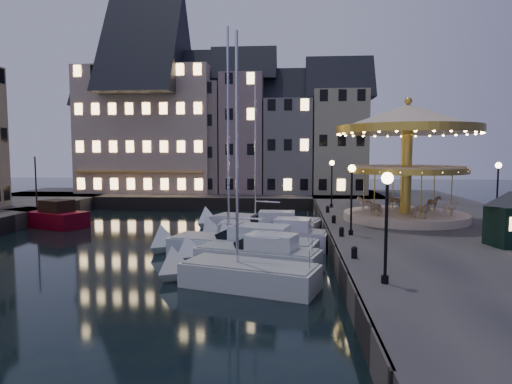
# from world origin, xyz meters

# --- Properties ---
(ground) EXTENTS (160.00, 160.00, 0.00)m
(ground) POSITION_xyz_m (0.00, 0.00, 0.00)
(ground) COLOR black
(ground) RESTS_ON ground
(quay_east) EXTENTS (16.00, 56.00, 1.30)m
(quay_east) POSITION_xyz_m (14.00, 6.00, 0.65)
(quay_east) COLOR #474442
(quay_east) RESTS_ON ground
(quay_north) EXTENTS (44.00, 12.00, 1.30)m
(quay_north) POSITION_xyz_m (-8.00, 28.00, 0.65)
(quay_north) COLOR #474442
(quay_north) RESTS_ON ground
(quaywall_e) EXTENTS (0.15, 44.00, 1.30)m
(quaywall_e) POSITION_xyz_m (6.00, 6.00, 0.65)
(quaywall_e) COLOR #47423A
(quaywall_e) RESTS_ON ground
(quaywall_n) EXTENTS (48.00, 0.15, 1.30)m
(quaywall_n) POSITION_xyz_m (-6.00, 22.00, 0.65)
(quaywall_n) COLOR #47423A
(quaywall_n) RESTS_ON ground
(streetlamp_a) EXTENTS (0.44, 0.44, 4.17)m
(streetlamp_a) POSITION_xyz_m (7.20, -9.00, 4.02)
(streetlamp_a) COLOR black
(streetlamp_a) RESTS_ON quay_east
(streetlamp_b) EXTENTS (0.44, 0.44, 4.17)m
(streetlamp_b) POSITION_xyz_m (7.20, 1.00, 4.02)
(streetlamp_b) COLOR black
(streetlamp_b) RESTS_ON quay_east
(streetlamp_c) EXTENTS (0.44, 0.44, 4.17)m
(streetlamp_c) POSITION_xyz_m (7.20, 14.50, 4.02)
(streetlamp_c) COLOR black
(streetlamp_c) RESTS_ON quay_east
(streetlamp_d) EXTENTS (0.44, 0.44, 4.17)m
(streetlamp_d) POSITION_xyz_m (18.50, 8.00, 4.02)
(streetlamp_d) COLOR black
(streetlamp_d) RESTS_ON quay_east
(bollard_a) EXTENTS (0.30, 0.30, 0.57)m
(bollard_a) POSITION_xyz_m (6.60, -5.00, 1.60)
(bollard_a) COLOR black
(bollard_a) RESTS_ON quay_east
(bollard_b) EXTENTS (0.30, 0.30, 0.57)m
(bollard_b) POSITION_xyz_m (6.60, 0.50, 1.60)
(bollard_b) COLOR black
(bollard_b) RESTS_ON quay_east
(bollard_c) EXTENTS (0.30, 0.30, 0.57)m
(bollard_c) POSITION_xyz_m (6.60, 5.50, 1.60)
(bollard_c) COLOR black
(bollard_c) RESTS_ON quay_east
(bollard_d) EXTENTS (0.30, 0.30, 0.57)m
(bollard_d) POSITION_xyz_m (6.60, 11.00, 1.60)
(bollard_d) COLOR black
(bollard_d) RESTS_ON quay_east
(townhouse_na) EXTENTS (5.50, 8.00, 12.80)m
(townhouse_na) POSITION_xyz_m (-19.50, 30.00, 7.78)
(townhouse_na) COLOR gray
(townhouse_na) RESTS_ON quay_north
(townhouse_nb) EXTENTS (6.16, 8.00, 13.80)m
(townhouse_nb) POSITION_xyz_m (-14.05, 30.00, 8.28)
(townhouse_nb) COLOR gray
(townhouse_nb) RESTS_ON quay_north
(townhouse_nc) EXTENTS (6.82, 8.00, 14.80)m
(townhouse_nc) POSITION_xyz_m (-8.00, 30.00, 8.78)
(townhouse_nc) COLOR gray
(townhouse_nc) RESTS_ON quay_north
(townhouse_nd) EXTENTS (5.50, 8.00, 15.80)m
(townhouse_nd) POSITION_xyz_m (-2.25, 30.00, 9.28)
(townhouse_nd) COLOR gray
(townhouse_nd) RESTS_ON quay_north
(townhouse_ne) EXTENTS (6.16, 8.00, 12.80)m
(townhouse_ne) POSITION_xyz_m (3.20, 30.00, 7.78)
(townhouse_ne) COLOR slate
(townhouse_ne) RESTS_ON quay_north
(townhouse_nf) EXTENTS (6.82, 8.00, 13.80)m
(townhouse_nf) POSITION_xyz_m (9.25, 30.00, 8.28)
(townhouse_nf) COLOR tan
(townhouse_nf) RESTS_ON quay_north
(hotel_corner) EXTENTS (17.60, 9.00, 16.80)m
(hotel_corner) POSITION_xyz_m (-14.00, 30.00, 9.78)
(hotel_corner) COLOR beige
(hotel_corner) RESTS_ON quay_north
(motorboat_a) EXTENTS (7.32, 4.35, 12.18)m
(motorboat_a) POSITION_xyz_m (1.25, -5.57, 0.54)
(motorboat_a) COLOR silver
(motorboat_a) RESTS_ON ground
(motorboat_b) EXTENTS (7.62, 4.18, 2.15)m
(motorboat_b) POSITION_xyz_m (1.52, -2.29, 0.64)
(motorboat_b) COLOR silver
(motorboat_b) RESTS_ON ground
(motorboat_c) EXTENTS (9.85, 4.57, 13.07)m
(motorboat_c) POSITION_xyz_m (0.43, 0.41, 0.68)
(motorboat_c) COLOR silver
(motorboat_c) RESTS_ON ground
(motorboat_d) EXTENTS (7.04, 3.25, 2.15)m
(motorboat_d) POSITION_xyz_m (2.63, 3.16, 0.64)
(motorboat_d) COLOR silver
(motorboat_d) RESTS_ON ground
(motorboat_e) EXTENTS (7.77, 2.25, 2.15)m
(motorboat_e) POSITION_xyz_m (1.41, 6.49, 0.64)
(motorboat_e) COLOR silver
(motorboat_e) RESTS_ON ground
(motorboat_f) EXTENTS (9.67, 5.47, 13.02)m
(motorboat_f) POSITION_xyz_m (1.09, 9.43, 0.53)
(motorboat_f) COLOR white
(motorboat_f) RESTS_ON ground
(red_fishing_boat) EXTENTS (8.15, 5.50, 6.02)m
(red_fishing_boat) POSITION_xyz_m (-16.83, 10.34, 0.70)
(red_fishing_boat) COLOR #690213
(red_fishing_boat) RESTS_ON ground
(carousel) EXTENTS (10.02, 10.02, 8.77)m
(carousel) POSITION_xyz_m (11.86, 7.26, 7.07)
(carousel) COLOR beige
(carousel) RESTS_ON quay_east
(ticket_kiosk) EXTENTS (2.81, 2.81, 3.29)m
(ticket_kiosk) POSITION_xyz_m (14.96, -1.63, 3.26)
(ticket_kiosk) COLOR black
(ticket_kiosk) RESTS_ON quay_east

